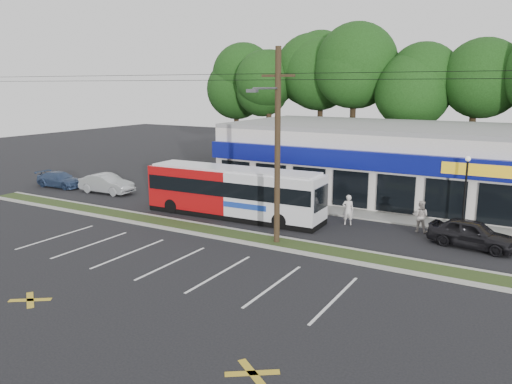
{
  "coord_description": "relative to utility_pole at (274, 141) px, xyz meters",
  "views": [
    {
      "loc": [
        14.6,
        -21.18,
        8.16
      ],
      "look_at": [
        -0.57,
        5.0,
        1.65
      ],
      "focal_mm": 35.0,
      "sensor_mm": 36.0,
      "label": 1
    }
  ],
  "objects": [
    {
      "name": "ground",
      "position": [
        -2.83,
        -0.93,
        -5.41
      ],
      "size": [
        120.0,
        120.0,
        0.0
      ],
      "primitive_type": "plane",
      "color": "black",
      "rests_on": "ground"
    },
    {
      "name": "lamp_post",
      "position": [
        8.17,
        7.87,
        -2.74
      ],
      "size": [
        0.3,
        0.3,
        4.25
      ],
      "color": "black",
      "rests_on": "ground"
    },
    {
      "name": "curb_south",
      "position": [
        -2.83,
        -0.78,
        -5.34
      ],
      "size": [
        40.0,
        0.25,
        0.14
      ],
      "primitive_type": "cube",
      "color": "#9E9E93",
      "rests_on": "ground"
    },
    {
      "name": "pedestrian_a",
      "position": [
        2.12,
        5.44,
        -4.5
      ],
      "size": [
        0.78,
        0.64,
        1.83
      ],
      "primitive_type": "imported",
      "rotation": [
        0.0,
        0.0,
        3.5
      ],
      "color": "silver",
      "rests_on": "ground"
    },
    {
      "name": "metrobus",
      "position": [
        -4.73,
        3.57,
        -3.76
      ],
      "size": [
        11.72,
        2.88,
        3.13
      ],
      "rotation": [
        0.0,
        0.0,
        0.04
      ],
      "color": "#A40C0E",
      "rests_on": "ground"
    },
    {
      "name": "car_blue",
      "position": [
        -22.04,
        4.4,
        -4.8
      ],
      "size": [
        4.31,
        1.89,
        1.23
      ],
      "primitive_type": "imported",
      "rotation": [
        0.0,
        0.0,
        1.61
      ],
      "color": "navy",
      "rests_on": "ground"
    },
    {
      "name": "sidewalk",
      "position": [
        2.17,
        8.07,
        -5.36
      ],
      "size": [
        32.0,
        2.2,
        0.1
      ],
      "primitive_type": "cube",
      "color": "#9E9E93",
      "rests_on": "ground"
    },
    {
      "name": "grass_strip",
      "position": [
        -2.83,
        0.07,
        -5.35
      ],
      "size": [
        40.0,
        1.6,
        0.12
      ],
      "primitive_type": "cube",
      "color": "#253415",
      "rests_on": "ground"
    },
    {
      "name": "strip_mall",
      "position": [
        2.67,
        14.99,
        -2.76
      ],
      "size": [
        25.0,
        12.55,
        5.3
      ],
      "color": "beige",
      "rests_on": "ground"
    },
    {
      "name": "pedestrian_b",
      "position": [
        6.17,
        6.06,
        -4.51
      ],
      "size": [
        0.9,
        0.71,
        1.81
      ],
      "primitive_type": "imported",
      "rotation": [
        0.0,
        0.0,
        3.17
      ],
      "color": "#B5ABA3",
      "rests_on": "ground"
    },
    {
      "name": "utility_pole",
      "position": [
        0.0,
        0.0,
        0.0
      ],
      "size": [
        50.0,
        2.77,
        10.0
      ],
      "color": "black",
      "rests_on": "ground"
    },
    {
      "name": "car_silver",
      "position": [
        -17.01,
        4.64,
        -4.68
      ],
      "size": [
        4.54,
        1.79,
        1.47
      ],
      "primitive_type": "imported",
      "rotation": [
        0.0,
        0.0,
        1.62
      ],
      "color": "#9CA0A3",
      "rests_on": "ground"
    },
    {
      "name": "car_dark",
      "position": [
        9.07,
        4.57,
        -4.69
      ],
      "size": [
        4.51,
        2.43,
        1.46
      ],
      "primitive_type": "imported",
      "rotation": [
        0.0,
        0.0,
        1.4
      ],
      "color": "black",
      "rests_on": "ground"
    },
    {
      "name": "tree_line",
      "position": [
        1.17,
        25.07,
        3.0
      ],
      "size": [
        46.76,
        6.76,
        11.83
      ],
      "color": "black",
      "rests_on": "ground"
    },
    {
      "name": "curb_north",
      "position": [
        -2.83,
        0.92,
        -5.34
      ],
      "size": [
        40.0,
        0.25,
        0.14
      ],
      "primitive_type": "cube",
      "color": "#9E9E93",
      "rests_on": "ground"
    }
  ]
}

